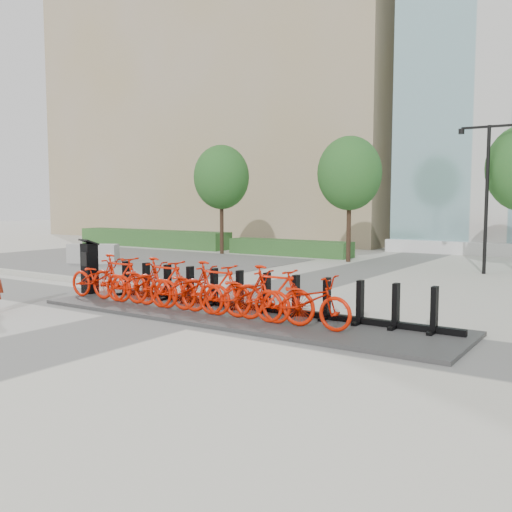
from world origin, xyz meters
The scene contains 21 objects.
ground centered at (0.00, 0.00, 0.00)m, with size 120.00×120.00×0.00m, color beige.
tan_building centered at (-16.00, 26.00, 15.00)m, with size 26.00×16.00×30.00m, color gray.
gravel_patch centered at (-10.00, 7.00, 0.01)m, with size 14.00×14.00×0.00m, color #525150.
hedge_a centered at (-14.00, 13.50, 0.45)m, with size 10.00×1.40×0.90m, color #223D19.
hedge_b centered at (-5.00, 13.20, 0.35)m, with size 6.00×1.20×0.70m, color #223D19.
tree_0 centered at (-8.00, 12.00, 3.59)m, with size 2.60×2.60×5.10m.
tree_1 centered at (-1.50, 12.00, 3.59)m, with size 2.60×2.60×5.10m.
streetlamp centered at (4.00, 11.00, 3.13)m, with size 2.00×0.20×5.00m.
dock_pad centered at (1.30, 0.30, 0.04)m, with size 9.60×2.40×0.08m, color #343434.
dock_rail_posts centered at (1.36, 0.77, 0.51)m, with size 8.02×0.50×0.85m, color black, non-canonical shape.
bike_0 centered at (-2.60, -0.05, 0.59)m, with size 0.67×1.92×1.01m, color #C51501.
bike_1 centered at (-1.88, -0.05, 0.64)m, with size 0.53×1.87×1.12m, color #C51501.
bike_2 centered at (-1.16, -0.05, 0.59)m, with size 0.67×1.92×1.01m, color #C51501.
bike_3 centered at (-0.44, -0.05, 0.64)m, with size 0.53×1.87×1.12m, color #C51501.
bike_4 centered at (0.28, -0.05, 0.59)m, with size 0.67×1.92×1.01m, color #C51501.
bike_5 centered at (1.00, -0.05, 0.64)m, with size 0.53×1.87×1.12m, color #C51501.
bike_6 centered at (1.72, -0.05, 0.59)m, with size 0.67×1.92×1.01m, color #C51501.
bike_7 centered at (2.44, -0.05, 0.64)m, with size 0.53×1.87×1.12m, color #C51501.
bike_8 centered at (3.16, -0.05, 0.59)m, with size 0.67×1.92×1.01m, color #C51501.
kiosk centered at (-3.47, 0.40, 0.76)m, with size 0.48×0.42×1.42m.
jersey_barrier centered at (-9.70, 5.77, 0.39)m, with size 2.01×0.55×0.78m, color #9E9E9E.
Camera 1 is at (8.30, -9.37, 2.44)m, focal length 40.00 mm.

